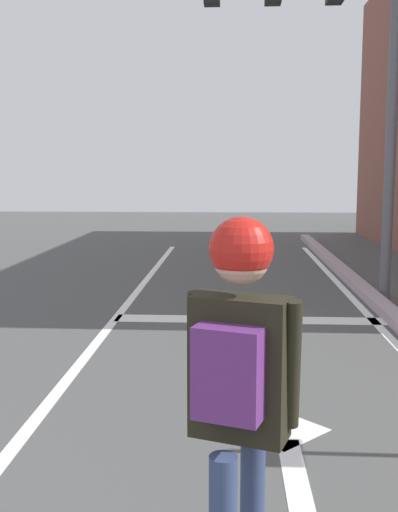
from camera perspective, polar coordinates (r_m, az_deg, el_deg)
The scene contains 6 objects.
lane_line_center at distance 6.37m, azimuth -11.37°, elevation -10.17°, with size 0.12×20.00×0.01m, color white.
stop_bar at distance 8.19m, azimuth 4.74°, elevation -5.97°, with size 3.60×0.40×0.01m, color white.
lane_arrow_stem at distance 4.10m, azimuth 9.27°, elevation -20.76°, with size 0.16×1.40×0.01m, color white.
lane_arrow_head at distance 4.86m, azimuth 8.17°, elevation -15.97°, with size 0.56×0.44×0.01m, color white.
skater at distance 2.46m, azimuth 3.77°, elevation -10.85°, with size 0.45×0.62×1.72m.
traffic_signal_mast at distance 9.75m, azimuth 11.80°, elevation 19.42°, with size 3.70×0.34×5.50m.
Camera 1 is at (1.31, 0.14, 1.96)m, focal length 42.58 mm.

